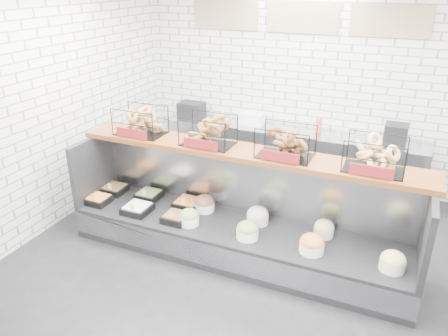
% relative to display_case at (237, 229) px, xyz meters
% --- Properties ---
extents(ground, '(5.50, 5.50, 0.00)m').
position_rel_display_case_xyz_m(ground, '(0.01, -0.34, -0.33)').
color(ground, black).
rests_on(ground, ground).
extents(room_shell, '(5.02, 5.51, 3.01)m').
position_rel_display_case_xyz_m(room_shell, '(0.01, 0.26, 1.73)').
color(room_shell, silver).
rests_on(room_shell, ground).
extents(display_case, '(4.00, 0.90, 1.20)m').
position_rel_display_case_xyz_m(display_case, '(0.00, 0.00, 0.00)').
color(display_case, black).
rests_on(display_case, ground).
extents(bagel_shelf, '(4.10, 0.50, 0.40)m').
position_rel_display_case_xyz_m(bagel_shelf, '(0.01, 0.18, 1.06)').
color(bagel_shelf, '#4F2611').
rests_on(bagel_shelf, display_case).
extents(prep_counter, '(4.00, 0.60, 1.20)m').
position_rel_display_case_xyz_m(prep_counter, '(0.00, 2.09, 0.14)').
color(prep_counter, '#93969B').
rests_on(prep_counter, ground).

